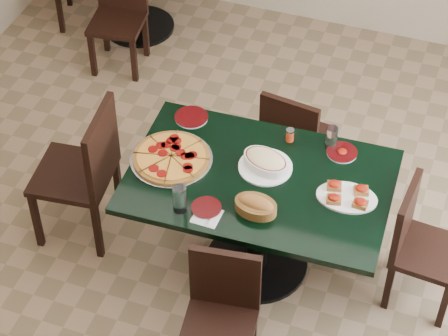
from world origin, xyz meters
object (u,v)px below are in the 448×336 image
(chair_right, at_px, (418,241))
(back_chair_near, at_px, (119,10))
(main_table, at_px, (259,201))
(bread_basket, at_px, (256,205))
(chair_left, at_px, (86,167))
(bruschetta_platter, at_px, (347,195))
(pepperoni_pizza, at_px, (171,158))
(chair_near, at_px, (221,311))
(chair_far, at_px, (294,137))
(lasagna_casserole, at_px, (266,162))

(chair_right, distance_m, back_chair_near, 2.99)
(main_table, distance_m, back_chair_near, 2.32)
(chair_right, height_order, bread_basket, bread_basket)
(chair_left, relative_size, bruschetta_platter, 2.75)
(pepperoni_pizza, xyz_separation_m, bread_basket, (0.58, -0.22, 0.02))
(main_table, distance_m, chair_right, 0.94)
(chair_near, distance_m, bruschetta_platter, 0.93)
(back_chair_near, bearing_deg, pepperoni_pizza, -63.87)
(chair_right, relative_size, back_chair_near, 1.00)
(main_table, distance_m, bread_basket, 0.33)
(pepperoni_pizza, bearing_deg, main_table, 2.52)
(main_table, xyz_separation_m, back_chair_near, (-1.64, 1.64, -0.11))
(chair_far, height_order, chair_left, chair_left)
(main_table, xyz_separation_m, lasagna_casserole, (0.00, 0.10, 0.23))
(chair_left, height_order, bread_basket, chair_left)
(chair_far, distance_m, back_chair_near, 1.89)
(chair_far, bearing_deg, back_chair_near, -21.83)
(chair_far, distance_m, chair_near, 1.43)
(pepperoni_pizza, bearing_deg, chair_far, 53.61)
(main_table, relative_size, chair_left, 1.54)
(main_table, xyz_separation_m, bread_basket, (0.05, -0.24, 0.22))
(lasagna_casserole, bearing_deg, main_table, -72.64)
(back_chair_near, relative_size, bread_basket, 3.31)
(lasagna_casserole, bearing_deg, bread_basket, -62.11)
(chair_left, relative_size, lasagna_casserole, 3.03)
(chair_right, distance_m, pepperoni_pizza, 1.49)
(lasagna_casserole, height_order, bruschetta_platter, lasagna_casserole)
(back_chair_near, bearing_deg, lasagna_casserole, -50.86)
(chair_far, bearing_deg, main_table, 96.92)
(chair_left, relative_size, pepperoni_pizza, 2.06)
(bruschetta_platter, bearing_deg, lasagna_casserole, 166.48)
(main_table, xyz_separation_m, chair_far, (0.01, 0.71, -0.11))
(chair_right, bearing_deg, back_chair_near, 63.74)
(chair_far, distance_m, bruschetta_platter, 0.90)
(chair_right, distance_m, bruschetta_platter, 0.54)
(back_chair_near, distance_m, bruschetta_platter, 2.70)
(chair_near, distance_m, pepperoni_pizza, 0.95)
(chair_left, distance_m, lasagna_casserole, 1.11)
(pepperoni_pizza, bearing_deg, lasagna_casserole, 12.57)
(lasagna_casserole, xyz_separation_m, bruschetta_platter, (0.50, -0.08, -0.02))
(chair_far, xyz_separation_m, lasagna_casserole, (-0.01, -0.61, 0.33))
(chair_near, height_order, bruschetta_platter, chair_near)
(chair_far, xyz_separation_m, bread_basket, (0.04, -0.95, 0.33))
(main_table, height_order, chair_far, chair_far)
(chair_right, height_order, chair_left, chair_left)
(chair_right, distance_m, chair_left, 2.00)
(main_table, bearing_deg, chair_left, -178.24)
(bread_basket, relative_size, bruschetta_platter, 0.70)
(chair_far, distance_m, bread_basket, 1.00)
(chair_right, xyz_separation_m, lasagna_casserole, (-0.92, -0.01, 0.34))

